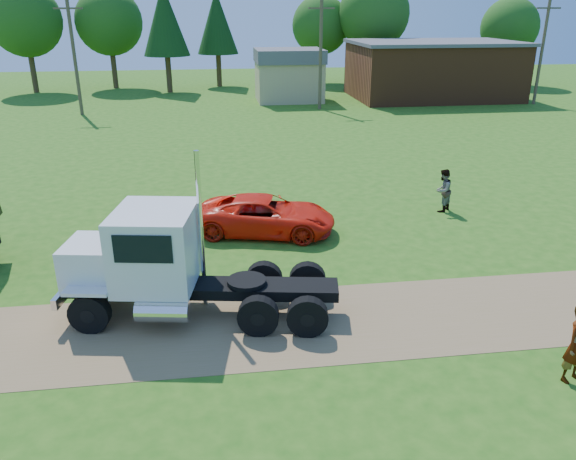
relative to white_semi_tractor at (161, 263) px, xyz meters
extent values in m
plane|color=#255913|center=(5.05, -1.15, -1.61)|extent=(140.00, 140.00, 0.00)
cube|color=olive|center=(5.05, -1.15, -1.60)|extent=(120.00, 4.20, 0.01)
cube|color=black|center=(1.18, -0.17, -0.79)|extent=(7.74, 2.25, 0.31)
cylinder|color=black|center=(-1.93, -0.76, -1.05)|extent=(1.17, 0.54, 1.13)
cylinder|color=black|center=(-1.93, -0.76, -1.05)|extent=(0.45, 0.44, 0.39)
cylinder|color=black|center=(-1.56, 1.41, -1.05)|extent=(1.17, 0.54, 1.13)
cylinder|color=black|center=(-1.56, 1.41, -1.05)|extent=(0.45, 0.44, 0.39)
cylinder|color=black|center=(2.62, -1.53, -1.05)|extent=(1.17, 0.54, 1.13)
cylinder|color=black|center=(2.62, -1.53, -1.05)|extent=(0.45, 0.44, 0.39)
cylinder|color=black|center=(2.98, 0.63, -1.05)|extent=(1.17, 0.54, 1.13)
cylinder|color=black|center=(2.98, 0.63, -1.05)|extent=(0.45, 0.44, 0.39)
cylinder|color=black|center=(3.93, -1.75, -1.05)|extent=(1.17, 0.54, 1.13)
cylinder|color=black|center=(3.93, -1.75, -1.05)|extent=(0.45, 0.44, 0.39)
cylinder|color=black|center=(4.30, 0.41, -1.05)|extent=(1.17, 0.54, 1.13)
cylinder|color=black|center=(4.30, 0.41, -1.05)|extent=(0.45, 0.44, 0.39)
cube|color=silver|center=(-1.70, 0.32, -0.02)|extent=(2.11, 2.03, 1.23)
cube|color=silver|center=(-2.61, 0.47, -0.07)|extent=(0.34, 1.53, 1.03)
cube|color=silver|center=(-2.66, 0.48, -0.79)|extent=(0.55, 2.35, 0.31)
cube|color=silver|center=(-0.08, 0.04, 0.49)|extent=(2.53, 2.79, 2.15)
cube|color=black|center=(-1.12, 0.22, 0.95)|extent=(0.39, 2.03, 0.87)
cube|color=black|center=(-0.29, -1.18, 0.95)|extent=(1.52, 0.30, 0.77)
cube|color=black|center=(0.13, 1.26, 0.95)|extent=(1.52, 0.30, 0.77)
cube|color=silver|center=(-1.93, -0.76, -0.38)|extent=(1.29, 0.66, 0.10)
cube|color=silver|center=(-1.56, 1.41, -0.38)|extent=(1.29, 0.66, 0.10)
cylinder|color=silver|center=(0.08, -1.18, -0.89)|extent=(1.52, 0.85, 0.62)
cylinder|color=silver|center=(1.18, 0.40, 0.75)|extent=(0.17, 0.17, 4.72)
cylinder|color=black|center=(2.40, -0.38, -0.55)|extent=(1.30, 1.30, 0.12)
imported|color=red|center=(3.56, 5.80, -0.86)|extent=(5.81, 3.70, 1.49)
imported|color=#999999|center=(11.42, 7.32, -0.67)|extent=(1.15, 1.14, 1.88)
cube|color=brown|center=(23.05, 38.85, 0.89)|extent=(15.00, 10.00, 5.00)
cube|color=#56555A|center=(23.05, 38.85, 3.54)|extent=(15.40, 10.40, 0.30)
cube|color=tan|center=(9.05, 38.85, 0.19)|extent=(6.00, 5.00, 3.60)
cube|color=#56555A|center=(9.05, 38.85, 2.49)|extent=(6.20, 5.40, 1.20)
cylinder|color=#493F29|center=(-8.95, 33.85, 2.89)|extent=(0.28, 0.28, 9.00)
cube|color=#493F29|center=(-8.95, 33.85, 6.59)|extent=(2.20, 0.14, 0.14)
cylinder|color=#493F29|center=(11.05, 33.85, 2.89)|extent=(0.28, 0.28, 9.00)
cube|color=#493F29|center=(11.05, 33.85, 6.59)|extent=(2.20, 0.14, 0.14)
cylinder|color=#493F29|center=(31.05, 33.85, 2.89)|extent=(0.28, 0.28, 9.00)
cube|color=#493F29|center=(31.05, 33.85, 6.59)|extent=(2.20, 0.14, 0.14)
cylinder|color=#3C2818|center=(-16.30, 47.97, 0.29)|extent=(0.56, 0.56, 3.80)
sphere|color=#124913|center=(-16.30, 47.97, 5.45)|extent=(7.17, 7.17, 7.17)
cylinder|color=#3C2818|center=(-8.54, 50.24, 0.23)|extent=(0.56, 0.56, 3.68)
sphere|color=#124913|center=(-8.54, 50.24, 5.23)|extent=(6.95, 6.95, 6.95)
cylinder|color=#3C2818|center=(2.75, 50.14, 0.16)|extent=(0.56, 0.56, 3.54)
cone|color=black|center=(2.75, 50.14, 5.16)|extent=(4.45, 4.45, 6.57)
cylinder|color=#3C2818|center=(14.41, 51.53, 0.10)|extent=(0.56, 0.56, 3.42)
sphere|color=#124913|center=(14.41, 51.53, 4.75)|extent=(6.46, 6.46, 6.46)
cylinder|color=#3C2818|center=(19.79, 48.93, 0.43)|extent=(0.56, 0.56, 4.09)
sphere|color=#124913|center=(19.79, 48.93, 5.98)|extent=(7.71, 7.71, 7.71)
cylinder|color=#3C2818|center=(34.81, 47.14, 0.06)|extent=(0.56, 0.56, 3.34)
sphere|color=#124913|center=(34.81, 47.14, 4.59)|extent=(6.29, 6.29, 6.29)
cylinder|color=#3C2818|center=(-2.47, 46.08, 0.24)|extent=(0.56, 0.56, 3.71)
cone|color=black|center=(-2.47, 46.08, 5.49)|extent=(4.66, 4.66, 6.89)
camera|label=1|loc=(1.62, -14.73, 6.75)|focal=35.00mm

